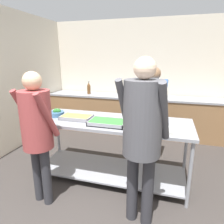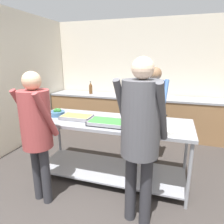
{
  "view_description": "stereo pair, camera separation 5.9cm",
  "coord_description": "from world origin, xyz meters",
  "px_view_note": "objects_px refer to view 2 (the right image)",
  "views": [
    {
      "loc": [
        0.72,
        -1.04,
        1.77
      ],
      "look_at": [
        -0.06,
        1.65,
        1.01
      ],
      "focal_mm": 32.0,
      "sensor_mm": 36.0,
      "label": 1
    },
    {
      "loc": [
        0.78,
        -1.02,
        1.77
      ],
      "look_at": [
        -0.06,
        1.65,
        1.01
      ],
      "focal_mm": 32.0,
      "sensor_mm": 36.0,
      "label": 2
    }
  ],
  "objects_px": {
    "serving_tray_vegetables": "(77,117)",
    "water_bottle": "(91,88)",
    "plate_stack": "(173,132)",
    "guest_serving_left": "(140,128)",
    "sauce_pan": "(148,116)",
    "cook_behind_counter": "(153,105)",
    "broccoli_bowl": "(57,113)",
    "serving_tray_roast": "(107,123)",
    "guest_serving_right": "(36,126)"
  },
  "relations": [
    {
      "from": "broccoli_bowl",
      "to": "water_bottle",
      "type": "height_order",
      "value": "water_bottle"
    },
    {
      "from": "plate_stack",
      "to": "water_bottle",
      "type": "xyz_separation_m",
      "value": [
        -1.99,
        2.22,
        0.11
      ]
    },
    {
      "from": "plate_stack",
      "to": "guest_serving_left",
      "type": "bearing_deg",
      "value": -124.59
    },
    {
      "from": "serving_tray_vegetables",
      "to": "cook_behind_counter",
      "type": "bearing_deg",
      "value": 37.85
    },
    {
      "from": "sauce_pan",
      "to": "cook_behind_counter",
      "type": "relative_size",
      "value": 0.25
    },
    {
      "from": "cook_behind_counter",
      "to": "guest_serving_right",
      "type": "bearing_deg",
      "value": -129.4
    },
    {
      "from": "broccoli_bowl",
      "to": "guest_serving_left",
      "type": "distance_m",
      "value": 1.59
    },
    {
      "from": "broccoli_bowl",
      "to": "serving_tray_vegetables",
      "type": "distance_m",
      "value": 0.38
    },
    {
      "from": "serving_tray_vegetables",
      "to": "water_bottle",
      "type": "height_order",
      "value": "water_bottle"
    },
    {
      "from": "plate_stack",
      "to": "serving_tray_roast",
      "type": "bearing_deg",
      "value": 172.99
    },
    {
      "from": "guest_serving_right",
      "to": "water_bottle",
      "type": "relative_size",
      "value": 5.42
    },
    {
      "from": "serving_tray_roast",
      "to": "sauce_pan",
      "type": "relative_size",
      "value": 1.18
    },
    {
      "from": "serving_tray_vegetables",
      "to": "cook_behind_counter",
      "type": "relative_size",
      "value": 0.27
    },
    {
      "from": "sauce_pan",
      "to": "serving_tray_vegetables",
      "type": "bearing_deg",
      "value": -162.37
    },
    {
      "from": "serving_tray_roast",
      "to": "plate_stack",
      "type": "xyz_separation_m",
      "value": [
        0.84,
        -0.1,
        0.0
      ]
    },
    {
      "from": "broccoli_bowl",
      "to": "cook_behind_counter",
      "type": "height_order",
      "value": "cook_behind_counter"
    },
    {
      "from": "serving_tray_vegetables",
      "to": "water_bottle",
      "type": "xyz_separation_m",
      "value": [
        -0.64,
        2.02,
        0.11
      ]
    },
    {
      "from": "serving_tray_roast",
      "to": "guest_serving_right",
      "type": "distance_m",
      "value": 0.89
    },
    {
      "from": "sauce_pan",
      "to": "water_bottle",
      "type": "bearing_deg",
      "value": 133.71
    },
    {
      "from": "serving_tray_vegetables",
      "to": "sauce_pan",
      "type": "relative_size",
      "value": 1.08
    },
    {
      "from": "serving_tray_vegetables",
      "to": "guest_serving_right",
      "type": "height_order",
      "value": "guest_serving_right"
    },
    {
      "from": "serving_tray_vegetables",
      "to": "plate_stack",
      "type": "relative_size",
      "value": 1.86
    },
    {
      "from": "broccoli_bowl",
      "to": "guest_serving_left",
      "type": "relative_size",
      "value": 0.13
    },
    {
      "from": "broccoli_bowl",
      "to": "water_bottle",
      "type": "xyz_separation_m",
      "value": [
        -0.27,
        1.95,
        0.09
      ]
    },
    {
      "from": "water_bottle",
      "to": "cook_behind_counter",
      "type": "bearing_deg",
      "value": -36.58
    },
    {
      "from": "serving_tray_vegetables",
      "to": "guest_serving_left",
      "type": "bearing_deg",
      "value": -31.97
    },
    {
      "from": "plate_stack",
      "to": "cook_behind_counter",
      "type": "relative_size",
      "value": 0.15
    },
    {
      "from": "plate_stack",
      "to": "guest_serving_left",
      "type": "distance_m",
      "value": 0.57
    },
    {
      "from": "serving_tray_vegetables",
      "to": "serving_tray_roast",
      "type": "relative_size",
      "value": 0.91
    },
    {
      "from": "sauce_pan",
      "to": "plate_stack",
      "type": "xyz_separation_m",
      "value": [
        0.36,
        -0.51,
        -0.02
      ]
    },
    {
      "from": "guest_serving_right",
      "to": "plate_stack",
      "type": "bearing_deg",
      "value": 16.96
    },
    {
      "from": "guest_serving_right",
      "to": "water_bottle",
      "type": "distance_m",
      "value": 2.72
    },
    {
      "from": "serving_tray_vegetables",
      "to": "plate_stack",
      "type": "distance_m",
      "value": 1.36
    },
    {
      "from": "water_bottle",
      "to": "guest_serving_left",
      "type": "bearing_deg",
      "value": -57.78
    },
    {
      "from": "serving_tray_vegetables",
      "to": "water_bottle",
      "type": "relative_size",
      "value": 1.47
    },
    {
      "from": "guest_serving_left",
      "to": "guest_serving_right",
      "type": "bearing_deg",
      "value": -179.2
    },
    {
      "from": "broccoli_bowl",
      "to": "guest_serving_right",
      "type": "xyz_separation_m",
      "value": [
        0.2,
        -0.74,
        0.06
      ]
    },
    {
      "from": "cook_behind_counter",
      "to": "water_bottle",
      "type": "xyz_separation_m",
      "value": [
        -1.66,
        1.23,
        0.03
      ]
    },
    {
      "from": "plate_stack",
      "to": "guest_serving_left",
      "type": "height_order",
      "value": "guest_serving_left"
    },
    {
      "from": "guest_serving_left",
      "to": "water_bottle",
      "type": "bearing_deg",
      "value": 122.22
    },
    {
      "from": "broccoli_bowl",
      "to": "cook_behind_counter",
      "type": "xyz_separation_m",
      "value": [
        1.39,
        0.72,
        0.06
      ]
    },
    {
      "from": "serving_tray_vegetables",
      "to": "sauce_pan",
      "type": "distance_m",
      "value": 1.03
    },
    {
      "from": "cook_behind_counter",
      "to": "serving_tray_roast",
      "type": "bearing_deg",
      "value": -120.2
    },
    {
      "from": "cook_behind_counter",
      "to": "sauce_pan",
      "type": "bearing_deg",
      "value": -93.36
    },
    {
      "from": "serving_tray_roast",
      "to": "guest_serving_left",
      "type": "relative_size",
      "value": 0.27
    },
    {
      "from": "serving_tray_roast",
      "to": "cook_behind_counter",
      "type": "bearing_deg",
      "value": 59.8
    },
    {
      "from": "broccoli_bowl",
      "to": "guest_serving_right",
      "type": "distance_m",
      "value": 0.76
    },
    {
      "from": "guest_serving_left",
      "to": "serving_tray_vegetables",
      "type": "bearing_deg",
      "value": 148.03
    },
    {
      "from": "water_bottle",
      "to": "serving_tray_vegetables",
      "type": "bearing_deg",
      "value": -72.31
    },
    {
      "from": "guest_serving_left",
      "to": "sauce_pan",
      "type": "bearing_deg",
      "value": 92.97
    }
  ]
}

